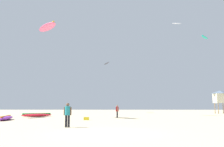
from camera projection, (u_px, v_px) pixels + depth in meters
ground_plane at (106, 133)px, 14.31m from camera, size 120.00×120.00×0.00m
person_foreground at (68, 113)px, 17.89m from camera, size 0.59×0.40×1.78m
person_midground at (117, 110)px, 30.70m from camera, size 0.36×0.51×1.59m
kite_grounded_near at (37, 115)px, 32.79m from camera, size 4.07×3.09×0.49m
kite_grounded_mid at (6, 118)px, 25.82m from camera, size 1.86×4.15×0.52m
lifeguard_tower at (220, 97)px, 43.80m from camera, size 2.30×2.30×4.15m
cooler_box at (86, 119)px, 25.94m from camera, size 0.56×0.36×0.32m
kite_aloft_0 at (47, 27)px, 31.23m from camera, size 3.81×4.31×0.61m
kite_aloft_3 at (177, 23)px, 57.83m from camera, size 2.30×0.89×0.48m
kite_aloft_4 at (205, 37)px, 42.16m from camera, size 2.20×2.60×0.47m
kite_aloft_5 at (107, 63)px, 50.81m from camera, size 1.71×2.65×0.61m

